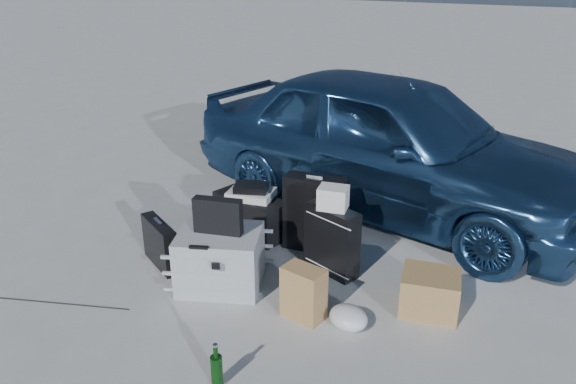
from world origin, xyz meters
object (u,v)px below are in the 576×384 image
object	(u,v)px
suitcase_left	(314,214)
suitcase_right	(332,240)
briefcase	(160,244)
green_bottle	(216,366)
pelican_case	(220,259)
car	(389,142)
cardboard_box	(430,292)
duffel_bag	(251,215)

from	to	relation	value
suitcase_left	suitcase_right	size ratio (longest dim) A/B	1.19
briefcase	green_bottle	world-z (taller)	briefcase
pelican_case	suitcase_left	world-z (taller)	suitcase_left
pelican_case	suitcase_right	xyz separation A→B (m)	(0.70, 0.58, 0.06)
green_bottle	car	bearing A→B (deg)	87.95
car	green_bottle	world-z (taller)	car
briefcase	suitcase_right	world-z (taller)	suitcase_right
cardboard_box	green_bottle	bearing A→B (deg)	-125.40
suitcase_left	suitcase_right	xyz separation A→B (m)	(0.29, -0.29, -0.06)
briefcase	cardboard_box	bearing A→B (deg)	38.60
suitcase_right	pelican_case	bearing A→B (deg)	-119.87
car	suitcase_left	distance (m)	1.25
cardboard_box	green_bottle	xyz separation A→B (m)	(-0.96, -1.35, -0.01)
green_bottle	suitcase_right	bearing A→B (deg)	86.29
duffel_bag	cardboard_box	world-z (taller)	duffel_bag
suitcase_left	green_bottle	world-z (taller)	suitcase_left
suitcase_left	duffel_bag	bearing A→B (deg)	172.90
duffel_bag	pelican_case	bearing A→B (deg)	-58.64
cardboard_box	green_bottle	distance (m)	1.65
cardboard_box	suitcase_left	bearing A→B (deg)	156.56
suitcase_right	briefcase	bearing A→B (deg)	-137.26
briefcase	duffel_bag	distance (m)	0.94
suitcase_left	green_bottle	size ratio (longest dim) A/B	2.35
briefcase	suitcase_right	size ratio (longest dim) A/B	0.89
car	suitcase_right	xyz separation A→B (m)	(-0.01, -1.45, -0.42)
duffel_bag	cardboard_box	size ratio (longest dim) A/B	1.77
car	cardboard_box	distance (m)	1.94
pelican_case	briefcase	distance (m)	0.62
suitcase_left	cardboard_box	size ratio (longest dim) A/B	1.66
car	green_bottle	bearing A→B (deg)	-170.09
car	suitcase_left	xyz separation A→B (m)	(-0.29, -1.16, -0.36)
cardboard_box	briefcase	bearing A→B (deg)	-171.12
pelican_case	car	bearing A→B (deg)	50.66
briefcase	suitcase_left	size ratio (longest dim) A/B	0.74
pelican_case	duffel_bag	world-z (taller)	pelican_case
suitcase_right	cardboard_box	world-z (taller)	suitcase_right
suitcase_left	car	bearing A→B (deg)	70.65
suitcase_right	green_bottle	bearing A→B (deg)	-73.38
duffel_bag	cardboard_box	bearing A→B (deg)	0.34
briefcase	suitcase_right	bearing A→B (deg)	52.13
suitcase_left	suitcase_right	world-z (taller)	suitcase_left
car	suitcase_left	world-z (taller)	car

